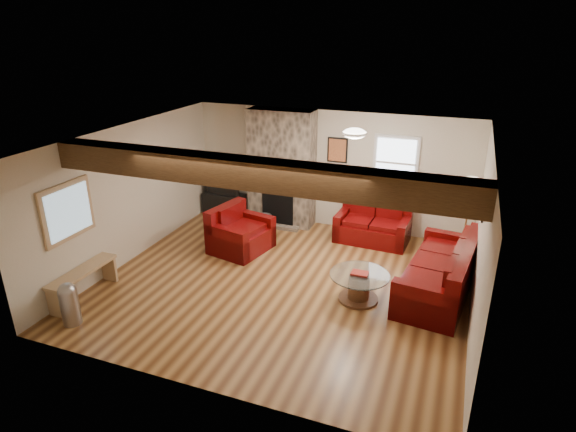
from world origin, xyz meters
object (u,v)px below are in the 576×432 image
(coffee_table, at_px, (359,287))
(floor_lamp, at_px, (471,191))
(tv_cabinet, at_px, (224,204))
(television, at_px, (223,183))
(sofa_three, at_px, (439,268))
(armchair_red, at_px, (241,230))
(loveseat, at_px, (373,224))

(coffee_table, relative_size, floor_lamp, 0.57)
(tv_cabinet, relative_size, television, 1.11)
(sofa_three, xyz_separation_m, armchair_red, (-3.71, 0.31, -0.01))
(tv_cabinet, bearing_deg, coffee_table, -34.69)
(armchair_red, bearing_deg, sofa_three, -82.63)
(armchair_red, relative_size, floor_lamp, 0.64)
(armchair_red, height_order, tv_cabinet, armchair_red)
(tv_cabinet, bearing_deg, armchair_red, -53.08)
(armchair_red, distance_m, television, 2.05)
(armchair_red, distance_m, coffee_table, 2.75)
(coffee_table, distance_m, television, 4.62)
(loveseat, relative_size, armchair_red, 1.35)
(armchair_red, relative_size, television, 1.21)
(sofa_three, height_order, loveseat, sofa_three)
(sofa_three, distance_m, loveseat, 2.15)
(armchair_red, xyz_separation_m, coffee_table, (2.56, -0.99, -0.20))
(tv_cabinet, relative_size, floor_lamp, 0.59)
(coffee_table, height_order, television, television)
(loveseat, bearing_deg, tv_cabinet, 178.03)
(armchair_red, xyz_separation_m, television, (-1.22, 1.62, 0.31))
(television, bearing_deg, coffee_table, -34.69)
(sofa_three, distance_m, floor_lamp, 1.58)
(floor_lamp, bearing_deg, television, 172.14)
(loveseat, xyz_separation_m, armchair_red, (-2.30, -1.32, 0.05))
(loveseat, xyz_separation_m, coffee_table, (0.26, -2.31, -0.15))
(television, height_order, floor_lamp, floor_lamp)
(loveseat, distance_m, coffee_table, 2.33)
(coffee_table, bearing_deg, loveseat, 96.33)
(television, bearing_deg, tv_cabinet, 0.00)
(television, bearing_deg, armchair_red, -53.08)
(coffee_table, distance_m, floor_lamp, 2.67)
(sofa_three, bearing_deg, floor_lamp, 172.18)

